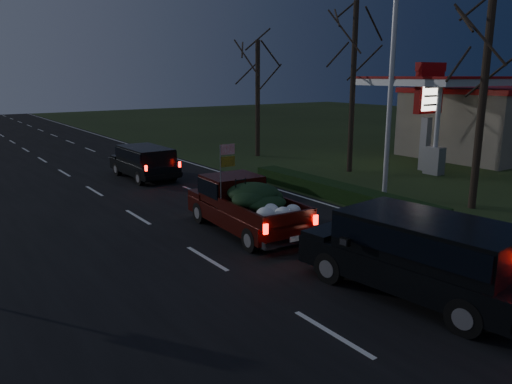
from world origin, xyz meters
TOP-DOWN VIEW (x-y plane):
  - ground at (0.00, 0.00)m, footprint 120.00×120.00m
  - road_asphalt at (0.00, 0.00)m, footprint 14.00×120.00m
  - hedge_row at (7.80, 3.00)m, footprint 1.00×10.00m
  - light_pole at (9.50, 2.00)m, footprint 0.50×0.90m
  - gas_price_pylon at (16.00, 4.99)m, footprint 2.00×0.41m
  - gas_station_building at (24.00, 6.00)m, footprint 10.00×7.00m
  - gas_canopy at (18.00, 6.00)m, footprint 7.10×6.10m
  - bare_tree_near at (11.00, -1.00)m, footprint 3.60×3.60m
  - bare_tree_mid at (12.50, 7.00)m, footprint 3.60×3.60m
  - bare_tree_far at (11.50, 14.00)m, footprint 3.60×3.60m
  - pickup_truck at (2.27, 1.50)m, footprint 2.17×5.01m
  - lead_suv at (2.92, 11.32)m, footprint 1.90×4.44m
  - rear_suv at (2.86, -4.85)m, footprint 2.87×5.48m

SIDE VIEW (x-z plane):
  - ground at x=0.00m, z-range 0.00..0.00m
  - road_asphalt at x=0.00m, z-range 0.00..0.02m
  - hedge_row at x=7.80m, z-range 0.00..0.60m
  - lead_suv at x=2.92m, z-range 0.33..1.59m
  - pickup_truck at x=2.27m, z-range -0.32..2.25m
  - rear_suv at x=2.86m, z-range 0.39..1.90m
  - gas_station_building at x=24.00m, z-range 0.00..4.00m
  - gas_price_pylon at x=16.00m, z-range 0.98..6.56m
  - gas_canopy at x=18.00m, z-range 1.91..6.79m
  - bare_tree_far at x=11.50m, z-range 1.73..8.73m
  - light_pole at x=9.50m, z-range 0.90..10.06m
  - bare_tree_near at x=11.00m, z-range 1.85..9.35m
  - bare_tree_mid at x=12.50m, z-range 2.10..10.60m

